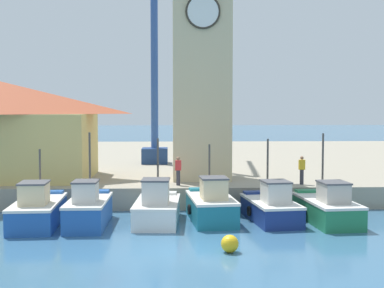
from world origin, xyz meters
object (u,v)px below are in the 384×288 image
at_px(fishing_boat_center, 271,207).
at_px(dock_worker_near_tower, 178,170).
at_px(fishing_boat_left_outer, 88,209).
at_px(fishing_boat_mid_right, 327,207).
at_px(fishing_boat_far_left, 38,210).
at_px(clock_tower, 201,55).
at_px(port_crane_far, 155,55).
at_px(mooring_buoy, 230,244).
at_px(dock_worker_along_quay, 302,170).
at_px(fishing_boat_mid_left, 211,205).
at_px(fishing_boat_left_inner, 157,208).

xyz_separation_m(fishing_boat_center, dock_worker_near_tower, (-4.53, 3.92, 1.38)).
relative_size(fishing_boat_left_outer, fishing_boat_mid_right, 0.88).
xyz_separation_m(fishing_boat_center, fishing_boat_mid_right, (2.69, -0.35, 0.02)).
xyz_separation_m(fishing_boat_far_left, clock_tower, (8.16, 7.41, 8.05)).
bearing_deg(port_crane_far, mooring_buoy, -80.86).
distance_m(port_crane_far, dock_worker_along_quay, 16.79).
xyz_separation_m(fishing_boat_mid_left, mooring_buoy, (0.30, -5.72, -0.44)).
relative_size(fishing_boat_far_left, fishing_boat_center, 1.07).
bearing_deg(fishing_boat_mid_left, port_crane_far, 101.27).
height_order(fishing_boat_mid_right, dock_worker_near_tower, fishing_boat_mid_right).
distance_m(fishing_boat_left_outer, dock_worker_along_quay, 12.35).
height_order(fishing_boat_center, port_crane_far, port_crane_far).
bearing_deg(clock_tower, port_crane_far, 108.16).
height_order(fishing_boat_left_outer, port_crane_far, port_crane_far).
height_order(clock_tower, mooring_buoy, clock_tower).
relative_size(fishing_boat_mid_right, dock_worker_near_tower, 3.13).
bearing_deg(fishing_boat_mid_right, fishing_boat_left_inner, 179.22).
relative_size(fishing_boat_left_outer, clock_tower, 0.28).
bearing_deg(fishing_boat_left_outer, fishing_boat_mid_right, 1.87).
bearing_deg(fishing_boat_center, mooring_buoy, -115.15).
relative_size(fishing_boat_left_inner, dock_worker_along_quay, 2.82).
bearing_deg(fishing_boat_far_left, dock_worker_near_tower, 33.93).
height_order(clock_tower, dock_worker_along_quay, clock_tower).
height_order(fishing_boat_mid_left, fishing_boat_center, fishing_boat_center).
relative_size(clock_tower, dock_worker_near_tower, 9.89).
height_order(port_crane_far, mooring_buoy, port_crane_far).
bearing_deg(fishing_boat_left_inner, fishing_boat_far_left, -176.39).
height_order(fishing_boat_left_outer, mooring_buoy, fishing_boat_left_outer).
bearing_deg(fishing_boat_mid_right, port_crane_far, 118.15).
relative_size(fishing_boat_center, fishing_boat_mid_right, 0.94).
xyz_separation_m(fishing_boat_center, dock_worker_along_quay, (2.49, 4.00, 1.38)).
height_order(fishing_boat_far_left, fishing_boat_mid_left, fishing_boat_mid_left).
xyz_separation_m(fishing_boat_mid_right, clock_tower, (-5.78, 7.17, 8.08)).
xyz_separation_m(fishing_boat_far_left, fishing_boat_mid_right, (13.93, 0.24, -0.03)).
bearing_deg(fishing_boat_left_inner, dock_worker_along_quay, 27.61).
height_order(fishing_boat_far_left, mooring_buoy, fishing_boat_far_left).
distance_m(fishing_boat_mid_right, dock_worker_along_quay, 4.56).
distance_m(fishing_boat_far_left, port_crane_far, 19.69).
xyz_separation_m(fishing_boat_left_outer, clock_tower, (5.76, 7.55, 8.02)).
relative_size(fishing_boat_center, clock_tower, 0.30).
xyz_separation_m(fishing_boat_mid_right, dock_worker_near_tower, (-7.22, 4.27, 1.35)).
bearing_deg(fishing_boat_left_inner, dock_worker_near_tower, 75.46).
xyz_separation_m(fishing_boat_mid_right, dock_worker_along_quay, (-0.20, 4.35, 1.35)).
bearing_deg(fishing_boat_mid_right, fishing_boat_far_left, -179.01).
distance_m(fishing_boat_left_outer, fishing_boat_mid_right, 11.54).
height_order(fishing_boat_center, fishing_boat_mid_right, fishing_boat_mid_right).
relative_size(fishing_boat_mid_right, port_crane_far, 0.24).
height_order(clock_tower, dock_worker_near_tower, clock_tower).
bearing_deg(clock_tower, fishing_boat_center, -65.64).
xyz_separation_m(fishing_boat_mid_left, clock_tower, (-0.14, 6.74, 8.02)).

